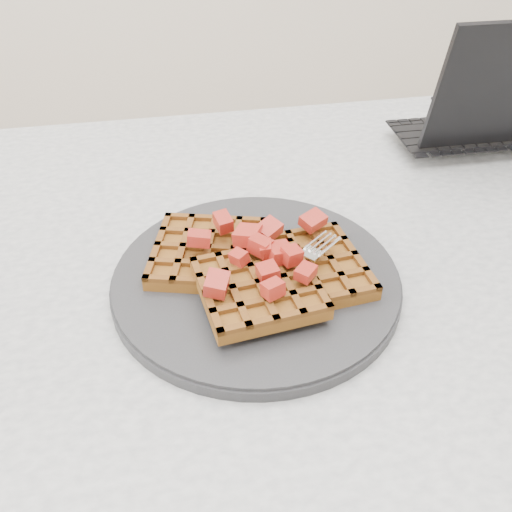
{
  "coord_description": "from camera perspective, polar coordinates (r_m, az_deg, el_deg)",
  "views": [
    {
      "loc": [
        -0.18,
        -0.48,
        1.15
      ],
      "look_at": [
        -0.1,
        -0.04,
        0.79
      ],
      "focal_mm": 40.0,
      "sensor_mm": 36.0,
      "label": 1
    }
  ],
  "objects": [
    {
      "name": "table",
      "position": [
        0.73,
        7.47,
        -6.9
      ],
      "size": [
        1.2,
        0.8,
        0.75
      ],
      "color": "silver",
      "rests_on": "ground"
    },
    {
      "name": "fork",
      "position": [
        0.57,
        3.54,
        -2.82
      ],
      "size": [
        0.15,
        0.13,
        0.02
      ],
      "primitive_type": null,
      "rotation": [
        0.0,
        0.0,
        -0.87
      ],
      "color": "silver",
      "rests_on": "plate"
    },
    {
      "name": "strawberry_pile",
      "position": [
        0.57,
        0.0,
        1.1
      ],
      "size": [
        0.15,
        0.15,
        0.02
      ],
      "primitive_type": null,
      "color": "maroon",
      "rests_on": "waffles"
    },
    {
      "name": "laptop",
      "position": [
        0.94,
        22.36,
        12.82
      ],
      "size": [
        0.3,
        0.22,
        0.2
      ],
      "rotation": [
        0.0,
        0.0,
        3.13
      ],
      "color": "black",
      "rests_on": "table"
    },
    {
      "name": "plate",
      "position": [
        0.6,
        0.0,
        -2.4
      ],
      "size": [
        0.3,
        0.3,
        0.02
      ],
      "primitive_type": "cylinder",
      "color": "#252528",
      "rests_on": "table"
    },
    {
      "name": "waffles",
      "position": [
        0.58,
        0.08,
        -1.2
      ],
      "size": [
        0.23,
        0.21,
        0.03
      ],
      "color": "brown",
      "rests_on": "plate"
    }
  ]
}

